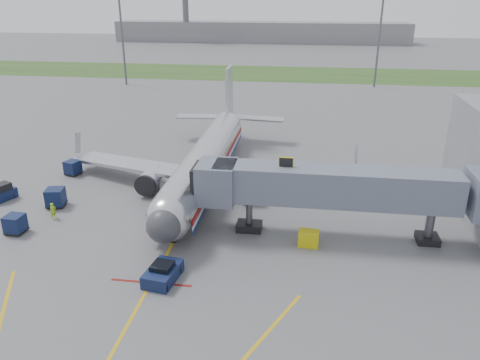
# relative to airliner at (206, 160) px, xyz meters

# --- Properties ---
(ground) EXTENTS (400.00, 400.00, 0.00)m
(ground) POSITION_rel_airliner_xyz_m (-0.00, -15.25, -2.65)
(ground) COLOR #565659
(ground) RESTS_ON ground
(grass_strip) EXTENTS (300.00, 25.00, 0.01)m
(grass_strip) POSITION_rel_airliner_xyz_m (-0.00, 74.75, -2.64)
(grass_strip) COLOR #2D4C1E
(grass_strip) RESTS_ON ground
(apron_markings) EXTENTS (21.52, 50.00, 0.01)m
(apron_markings) POSITION_rel_airliner_xyz_m (-0.00, -22.65, -2.64)
(apron_markings) COLOR gold
(apron_markings) RESTS_ON ground
(airliner) EXTENTS (32.10, 35.67, 10.25)m
(airliner) POSITION_rel_airliner_xyz_m (0.00, 0.00, 0.00)
(airliner) COLOR silver
(airliner) RESTS_ON ground
(jet_bridge) EXTENTS (25.30, 4.00, 6.90)m
(jet_bridge) POSITION_rel_airliner_xyz_m (12.86, -10.25, 1.82)
(jet_bridge) COLOR slate
(jet_bridge) RESTS_ON ground
(light_mast_left) EXTENTS (2.00, 0.44, 20.40)m
(light_mast_left) POSITION_rel_airliner_xyz_m (-30.00, 54.75, 8.13)
(light_mast_left) COLOR #595B60
(light_mast_left) RESTS_ON ground
(light_mast_right) EXTENTS (2.00, 0.44, 20.40)m
(light_mast_right) POSITION_rel_airliner_xyz_m (25.00, 59.75, 8.13)
(light_mast_right) COLOR #595B60
(light_mast_right) RESTS_ON ground
(distant_terminal) EXTENTS (120.00, 14.00, 8.00)m
(distant_terminal) POSITION_rel_airliner_xyz_m (-10.00, 154.75, 1.35)
(distant_terminal) COLOR slate
(distant_terminal) RESTS_ON ground
(pushback_tug) EXTENTS (2.43, 3.49, 1.35)m
(pushback_tug) POSITION_rel_airliner_xyz_m (0.76, -18.75, -2.08)
(pushback_tug) COLOR #0D1F3C
(pushback_tug) RESTS_ON ground
(baggage_tug) EXTENTS (2.10, 2.76, 1.72)m
(baggage_tug) POSITION_rel_airliner_xyz_m (-19.23, -7.36, -1.88)
(baggage_tug) COLOR #0D1F3C
(baggage_tug) RESTS_ON ground
(baggage_cart_a) EXTENTS (1.99, 1.99, 1.82)m
(baggage_cart_a) POSITION_rel_airliner_xyz_m (-13.21, -8.04, -1.72)
(baggage_cart_a) COLOR #0D1F3C
(baggage_cart_a) RESTS_ON ground
(baggage_cart_b) EXTENTS (1.62, 1.62, 1.65)m
(baggage_cart_b) POSITION_rel_airliner_xyz_m (-13.94, -13.63, -1.81)
(baggage_cart_b) COLOR #0D1F3C
(baggage_cart_b) RESTS_ON ground
(baggage_cart_c) EXTENTS (1.90, 1.90, 1.64)m
(baggage_cart_c) POSITION_rel_airliner_xyz_m (-15.57, 0.20, -1.81)
(baggage_cart_c) COLOR #0D1F3C
(baggage_cart_c) RESTS_ON ground
(belt_loader) EXTENTS (2.12, 4.31, 2.03)m
(belt_loader) POSITION_rel_airliner_xyz_m (-2.51, -7.49, -2.14)
(belt_loader) COLOR #0D1F3C
(belt_loader) RESTS_ON ground
(ground_power_cart) EXTENTS (1.72, 1.21, 1.32)m
(ground_power_cart) POSITION_rel_airliner_xyz_m (11.15, -12.25, -2.00)
(ground_power_cart) COLOR #C6B80B
(ground_power_cart) RESTS_ON ground
(ramp_worker) EXTENTS (0.59, 0.68, 1.56)m
(ramp_worker) POSITION_rel_airliner_xyz_m (-12.09, -10.62, -1.87)
(ramp_worker) COLOR #92D519
(ramp_worker) RESTS_ON ground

